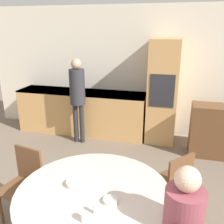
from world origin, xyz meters
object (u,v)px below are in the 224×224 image
Objects in this scene: oven_unit at (163,92)px; bowl_centre at (75,183)px; chair_far_right at (173,183)px; chair_far_left at (25,180)px; sideboard at (223,132)px; bowl_near at (110,201)px; cup at (85,217)px; dining_table at (94,206)px; person_standing at (77,92)px.

bowl_centre is at bearing -102.70° from oven_unit.
chair_far_left is at bearing -35.13° from chair_far_right.
bowl_near is (-1.33, -2.58, 0.28)m from sideboard.
chair_far_left is (-1.39, -2.57, -0.51)m from oven_unit.
oven_unit is 3.28m from cup.
bowl_near is at bearing -30.09° from dining_table.
bowl_centre reaches higher than bowl_near.
bowl_centre is (-0.64, -2.83, -0.25)m from oven_unit.
chair_far_right is at bearing -82.43° from oven_unit.
dining_table is 8.70× the size of bowl_centre.
sideboard reaches higher than bowl_centre.
dining_table is 0.89× the size of person_standing.
sideboard is 13.62× the size of cup.
sideboard is at bearing 58.20° from dining_table.
sideboard is at bearing -20.14° from oven_unit.
bowl_centre is (-0.26, 0.42, -0.02)m from cup.
chair_far_right is at bearing 42.96° from dining_table.
oven_unit is 15.41× the size of bowl_near.
dining_table is at bearing -121.80° from sideboard.
cup is at bearing -21.69° from chair_far_left.
oven_unit is at bearing 83.33° from cup.
chair_far_right reaches higher than bowl_near.
bowl_near is (-0.53, -0.79, 0.25)m from chair_far_right.
cup is 0.48× the size of bowl_centre.
chair_far_left reaches higher than cup.
dining_table is 2.67m from person_standing.
bowl_centre is (-0.93, -0.64, 0.26)m from chair_far_right.
cup is at bearing -67.09° from person_standing.
cup reaches higher than dining_table.
bowl_near is at bearing -117.33° from sideboard.
dining_table is (-1.53, -2.47, 0.09)m from sideboard.
chair_far_left reaches higher than dining_table.
bowl_near is at bearing 8.08° from chair_far_right.
bowl_centre is at bearing -125.46° from sideboard.
oven_unit is at bearing 81.32° from dining_table.
dining_table is 18.03× the size of cup.
oven_unit reaches higher than bowl_centre.
sideboard is at bearing -162.13° from chair_far_right.
chair_far_right is 0.53× the size of person_standing.
sideboard is at bearing 62.67° from bowl_near.
chair_far_right is (0.73, 0.68, -0.06)m from dining_table.
chair_far_right is at bearing -114.13° from sideboard.
dining_table is at bearing 149.91° from bowl_near.
sideboard is at bearing 62.67° from cup.
chair_far_right is (0.29, -2.19, -0.51)m from oven_unit.
dining_table is at bearing 98.58° from cup.
chair_far_right is 5.14× the size of bowl_centre.
bowl_near reaches higher than dining_table.
person_standing reaches higher than dining_table.
sideboard is 1.28× the size of chair_far_left.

